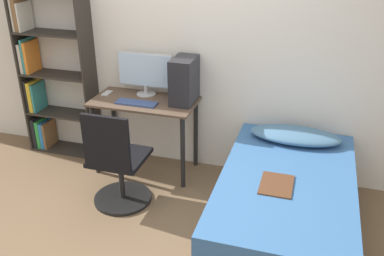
{
  "coord_description": "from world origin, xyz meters",
  "views": [
    {
      "loc": [
        1.23,
        -2.45,
        2.3
      ],
      "look_at": [
        0.3,
        0.64,
        0.75
      ],
      "focal_mm": 40.0,
      "sensor_mm": 36.0,
      "label": 1
    }
  ],
  "objects_px": {
    "office_chair": "(117,169)",
    "monitor": "(145,72)",
    "keyboard": "(136,103)",
    "bed": "(284,206)",
    "bookshelf": "(47,79)",
    "pc_tower": "(184,80)"
  },
  "relations": [
    {
      "from": "bookshelf",
      "to": "office_chair",
      "type": "xyz_separation_m",
      "value": [
        1.15,
        -0.77,
        -0.46
      ]
    },
    {
      "from": "office_chair",
      "to": "monitor",
      "type": "distance_m",
      "value": 1.02
    },
    {
      "from": "monitor",
      "to": "bed",
      "type": "bearing_deg",
      "value": -28.03
    },
    {
      "from": "pc_tower",
      "to": "bookshelf",
      "type": "bearing_deg",
      "value": 178.11
    },
    {
      "from": "office_chair",
      "to": "bed",
      "type": "distance_m",
      "value": 1.46
    },
    {
      "from": "bookshelf",
      "to": "keyboard",
      "type": "height_order",
      "value": "bookshelf"
    },
    {
      "from": "bed",
      "to": "pc_tower",
      "type": "bearing_deg",
      "value": 146.21
    },
    {
      "from": "office_chair",
      "to": "keyboard",
      "type": "xyz_separation_m",
      "value": [
        -0.03,
        0.54,
        0.41
      ]
    },
    {
      "from": "bookshelf",
      "to": "bed",
      "type": "height_order",
      "value": "bookshelf"
    },
    {
      "from": "monitor",
      "to": "keyboard",
      "type": "height_order",
      "value": "monitor"
    },
    {
      "from": "bookshelf",
      "to": "monitor",
      "type": "bearing_deg",
      "value": 1.58
    },
    {
      "from": "bookshelf",
      "to": "keyboard",
      "type": "relative_size",
      "value": 4.45
    },
    {
      "from": "keyboard",
      "to": "bookshelf",
      "type": "bearing_deg",
      "value": 168.32
    },
    {
      "from": "bed",
      "to": "bookshelf",
      "type": "bearing_deg",
      "value": 163.69
    },
    {
      "from": "pc_tower",
      "to": "bed",
      "type": "bearing_deg",
      "value": -33.79
    },
    {
      "from": "bed",
      "to": "monitor",
      "type": "relative_size",
      "value": 3.18
    },
    {
      "from": "office_chair",
      "to": "monitor",
      "type": "height_order",
      "value": "monitor"
    },
    {
      "from": "bookshelf",
      "to": "monitor",
      "type": "relative_size",
      "value": 3.1
    },
    {
      "from": "office_chair",
      "to": "pc_tower",
      "type": "bearing_deg",
      "value": 61.49
    },
    {
      "from": "office_chair",
      "to": "bed",
      "type": "xyz_separation_m",
      "value": [
        1.45,
        0.01,
        -0.1
      ]
    },
    {
      "from": "bed",
      "to": "monitor",
      "type": "distance_m",
      "value": 1.84
    },
    {
      "from": "monitor",
      "to": "keyboard",
      "type": "relative_size",
      "value": 1.43
    }
  ]
}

